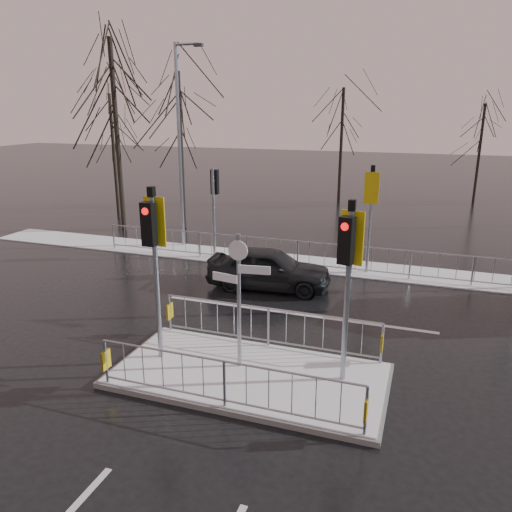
% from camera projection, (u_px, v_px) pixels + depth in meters
% --- Properties ---
extents(ground, '(120.00, 120.00, 0.00)m').
position_uv_depth(ground, '(249.00, 378.00, 11.06)').
color(ground, black).
rests_on(ground, ground).
extents(snow_verge, '(30.00, 2.00, 0.04)m').
position_uv_depth(snow_verge, '(327.00, 266.00, 18.83)').
color(snow_verge, white).
rests_on(snow_verge, ground).
extents(lane_markings, '(8.00, 11.38, 0.01)m').
position_uv_depth(lane_markings, '(244.00, 385.00, 10.76)').
color(lane_markings, silver).
rests_on(lane_markings, ground).
extents(traffic_island, '(6.00, 3.04, 4.15)m').
position_uv_depth(traffic_island, '(249.00, 362.00, 10.96)').
color(traffic_island, '#62625D').
rests_on(traffic_island, ground).
extents(far_kerb_fixtures, '(18.00, 0.65, 3.83)m').
position_uv_depth(far_kerb_fixtures, '(333.00, 244.00, 17.99)').
color(far_kerb_fixtures, gray).
rests_on(far_kerb_fixtures, ground).
extents(car_far_lane, '(4.17, 1.98, 1.38)m').
position_uv_depth(car_far_lane, '(269.00, 268.00, 16.37)').
color(car_far_lane, black).
rests_on(car_far_lane, ground).
extents(tree_near_a, '(4.75, 4.75, 8.97)m').
position_uv_depth(tree_near_a, '(114.00, 99.00, 22.58)').
color(tree_near_a, black).
rests_on(tree_near_a, ground).
extents(tree_near_b, '(4.00, 4.00, 7.55)m').
position_uv_depth(tree_near_b, '(180.00, 121.00, 23.42)').
color(tree_near_b, black).
rests_on(tree_near_b, ground).
extents(tree_near_c, '(3.50, 3.50, 6.61)m').
position_uv_depth(tree_near_c, '(112.00, 132.00, 25.94)').
color(tree_near_c, black).
rests_on(tree_near_c, ground).
extents(tree_far_a, '(3.75, 3.75, 7.08)m').
position_uv_depth(tree_far_a, '(342.00, 123.00, 30.21)').
color(tree_far_a, black).
rests_on(tree_far_a, ground).
extents(tree_far_b, '(3.25, 3.25, 6.14)m').
position_uv_depth(tree_far_b, '(481.00, 135.00, 29.67)').
color(tree_far_b, black).
rests_on(tree_far_b, ground).
extents(street_lamp_left, '(1.25, 0.18, 8.20)m').
position_uv_depth(street_lamp_left, '(181.00, 140.00, 20.40)').
color(street_lamp_left, gray).
rests_on(street_lamp_left, ground).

